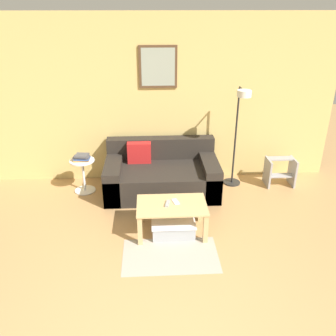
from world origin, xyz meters
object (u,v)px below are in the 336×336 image
at_px(coffee_table, 172,210).
at_px(floor_lamp, 239,125).
at_px(couch, 161,175).
at_px(cell_phone, 176,201).
at_px(book_stack, 82,158).
at_px(side_table, 83,173).
at_px(storage_bin, 173,227).
at_px(remote_control, 167,204).
at_px(step_stool, 280,171).

height_order(coffee_table, floor_lamp, floor_lamp).
height_order(couch, cell_phone, couch).
bearing_deg(couch, book_stack, 178.89).
bearing_deg(floor_lamp, side_table, 179.57).
bearing_deg(storage_bin, cell_phone, 72.49).
xyz_separation_m(storage_bin, cell_phone, (0.03, 0.11, 0.31)).
xyz_separation_m(book_stack, remote_control, (1.21, -1.14, -0.15)).
xyz_separation_m(floor_lamp, side_table, (-2.33, 0.02, -0.72)).
relative_size(book_stack, remote_control, 1.69).
bearing_deg(book_stack, side_table, 107.81).
bearing_deg(step_stool, floor_lamp, -175.09).
distance_m(couch, cell_phone, 1.08).
distance_m(coffee_table, cell_phone, 0.11).
height_order(couch, storage_bin, couch).
xyz_separation_m(coffee_table, book_stack, (-1.27, 1.15, 0.24)).
relative_size(couch, floor_lamp, 1.07).
bearing_deg(step_stool, cell_phone, -146.69).
bearing_deg(coffee_table, remote_control, 171.13).
height_order(floor_lamp, cell_phone, floor_lamp).
height_order(couch, book_stack, couch).
bearing_deg(step_stool, remote_control, -147.01).
distance_m(floor_lamp, step_stool, 1.08).
relative_size(floor_lamp, side_table, 3.02).
height_order(cell_phone, step_stool, step_stool).
distance_m(coffee_table, storage_bin, 0.23).
bearing_deg(cell_phone, storage_bin, -123.11).
height_order(storage_bin, remote_control, remote_control).
relative_size(coffee_table, side_table, 1.66).
relative_size(side_table, remote_control, 3.45).
height_order(book_stack, cell_phone, book_stack).
height_order(coffee_table, step_stool, step_stool).
height_order(couch, remote_control, couch).
bearing_deg(side_table, cell_phone, -39.74).
height_order(side_table, book_stack, book_stack).
relative_size(storage_bin, book_stack, 2.15).
bearing_deg(step_stool, couch, -177.62).
xyz_separation_m(storage_bin, step_stool, (1.78, 1.25, 0.14)).
bearing_deg(book_stack, couch, -1.11).
bearing_deg(storage_bin, coffee_table, 110.74).
relative_size(coffee_table, floor_lamp, 0.55).
height_order(storage_bin, side_table, side_table).
relative_size(coffee_table, storage_bin, 1.58).
xyz_separation_m(coffee_table, remote_control, (-0.05, 0.01, 0.09)).
bearing_deg(remote_control, side_table, 149.50).
xyz_separation_m(coffee_table, storage_bin, (0.02, -0.05, -0.23)).
distance_m(book_stack, remote_control, 1.67).
relative_size(side_table, cell_phone, 3.69).
relative_size(side_table, book_stack, 2.04).
bearing_deg(floor_lamp, couch, -179.26).
xyz_separation_m(couch, remote_control, (0.03, -1.12, 0.15)).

